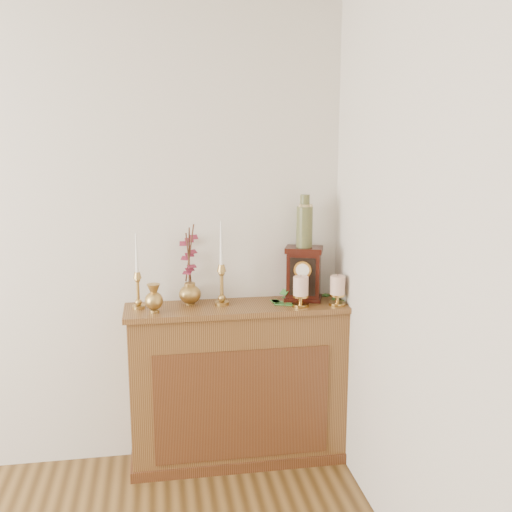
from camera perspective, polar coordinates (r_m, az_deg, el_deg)
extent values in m
cube|color=brown|center=(3.48, -1.69, -12.29)|extent=(1.20, 0.30, 0.90)
cube|color=brown|center=(3.37, -1.32, -14.02)|extent=(0.96, 0.01, 0.63)
cube|color=brown|center=(3.32, -1.74, -4.93)|extent=(1.24, 0.34, 0.03)
cube|color=brown|center=(3.67, -1.65, -18.30)|extent=(1.23, 0.33, 0.06)
cylinder|color=#AF8E46|center=(3.31, -11.12, -4.77)|extent=(0.07, 0.07, 0.02)
sphere|color=#AF8E46|center=(3.31, -11.14, -4.34)|extent=(0.04, 0.04, 0.04)
cylinder|color=#AF8E46|center=(3.29, -11.18, -3.33)|extent=(0.02, 0.02, 0.12)
sphere|color=#AF8E46|center=(3.28, -11.22, -2.24)|extent=(0.03, 0.03, 0.03)
cone|color=#AF8E46|center=(3.27, -11.24, -1.80)|extent=(0.04, 0.04, 0.03)
cone|color=white|center=(3.25, -11.32, 0.27)|extent=(0.02, 0.02, 0.22)
cylinder|color=#AF8E46|center=(3.32, -3.27, -4.51)|extent=(0.08, 0.08, 0.02)
sphere|color=#AF8E46|center=(3.31, -3.27, -4.02)|extent=(0.04, 0.04, 0.04)
cylinder|color=#AF8E46|center=(3.30, -3.29, -2.88)|extent=(0.02, 0.02, 0.14)
sphere|color=#AF8E46|center=(3.28, -3.30, -1.64)|extent=(0.04, 0.04, 0.04)
cone|color=#AF8E46|center=(3.27, -3.31, -1.15)|extent=(0.05, 0.05, 0.04)
cone|color=white|center=(3.25, -3.34, 1.20)|extent=(0.02, 0.02, 0.24)
cylinder|color=#AF8E46|center=(3.22, -9.66, -5.21)|extent=(0.05, 0.05, 0.02)
sphere|color=#AF8E46|center=(3.20, -9.69, -4.23)|extent=(0.10, 0.10, 0.10)
cone|color=#AF8E46|center=(3.18, -9.73, -3.08)|extent=(0.07, 0.07, 0.05)
cylinder|color=#AF8E46|center=(3.35, -6.29, -4.50)|extent=(0.05, 0.05, 0.01)
ellipsoid|color=#AF8E46|center=(3.34, -6.31, -3.63)|extent=(0.12, 0.12, 0.11)
cylinder|color=#AF8E46|center=(3.33, -6.33, -2.75)|extent=(0.06, 0.06, 0.02)
cylinder|color=#472819|center=(3.30, -6.45, -0.20)|extent=(0.03, 0.08, 0.29)
cylinder|color=#472819|center=(3.30, -6.39, 0.03)|extent=(0.01, 0.06, 0.32)
cylinder|color=#472819|center=(3.30, -6.34, 0.25)|extent=(0.05, 0.11, 0.34)
cylinder|color=#B58A3F|center=(3.30, 4.26, -4.67)|extent=(0.09, 0.09, 0.02)
cylinder|color=#B58A3F|center=(3.29, 4.27, -4.21)|extent=(0.02, 0.02, 0.04)
cylinder|color=#B58A3F|center=(3.28, 4.27, -3.81)|extent=(0.09, 0.09, 0.01)
cylinder|color=beige|center=(3.27, 4.29, -2.86)|extent=(0.08, 0.08, 0.10)
cylinder|color=#472819|center=(3.26, 4.30, -1.89)|extent=(0.00, 0.00, 0.01)
cylinder|color=#B58A3F|center=(3.34, 7.73, -4.53)|extent=(0.09, 0.09, 0.02)
cylinder|color=#B58A3F|center=(3.33, 7.74, -4.07)|extent=(0.02, 0.02, 0.04)
cylinder|color=#B58A3F|center=(3.33, 7.75, -3.68)|extent=(0.09, 0.09, 0.01)
cylinder|color=beige|center=(3.31, 7.78, -2.75)|extent=(0.08, 0.08, 0.10)
cylinder|color=#472819|center=(3.30, 7.80, -1.80)|extent=(0.00, 0.00, 0.01)
cube|color=#2D6526|center=(3.45, 2.26, -4.00)|extent=(0.06, 0.07, 0.00)
cube|color=#2D6526|center=(3.37, 6.93, -4.45)|extent=(0.06, 0.06, 0.00)
cube|color=#2D6526|center=(3.42, 7.24, -4.19)|extent=(0.07, 0.07, 0.00)
cube|color=#2D6526|center=(3.42, 8.61, -4.27)|extent=(0.07, 0.07, 0.00)
cube|color=#2D6526|center=(3.37, 5.44, -4.43)|extent=(0.06, 0.06, 0.00)
cube|color=#2D6526|center=(3.34, 3.44, -4.54)|extent=(0.07, 0.07, 0.00)
cube|color=#2D6526|center=(3.42, 3.73, -4.12)|extent=(0.04, 0.05, 0.00)
cube|color=#2D6526|center=(3.42, 1.79, -4.11)|extent=(0.07, 0.06, 0.00)
cube|color=#2D6526|center=(3.33, 3.69, -4.55)|extent=(0.07, 0.07, 0.00)
cube|color=#2D6526|center=(3.43, 3.58, -4.11)|extent=(0.07, 0.06, 0.00)
cube|color=#2D6526|center=(3.50, 7.45, -3.86)|extent=(0.06, 0.06, 0.00)
cube|color=#2D6526|center=(3.45, 7.22, -4.07)|extent=(0.06, 0.05, 0.00)
cube|color=#2D6526|center=(3.43, 2.64, -4.08)|extent=(0.06, 0.07, 0.00)
cube|color=#2D6526|center=(3.38, 2.71, -3.47)|extent=(0.05, 0.06, 0.03)
cube|color=#2D6526|center=(3.33, 4.01, -3.34)|extent=(0.05, 0.06, 0.03)
cube|color=#2D6526|center=(3.45, 8.23, -3.07)|extent=(0.05, 0.06, 0.03)
cube|color=black|center=(3.43, 4.53, -4.00)|extent=(0.24, 0.20, 0.02)
cube|color=black|center=(3.40, 4.56, -1.84)|extent=(0.21, 0.18, 0.27)
cube|color=black|center=(3.37, 4.60, 0.61)|extent=(0.24, 0.20, 0.03)
cube|color=black|center=(3.34, 4.46, -2.00)|extent=(0.14, 0.05, 0.21)
cylinder|color=gold|center=(3.32, 4.46, -1.33)|extent=(0.10, 0.04, 0.10)
cylinder|color=silver|center=(3.32, 4.46, -1.33)|extent=(0.07, 0.03, 0.07)
sphere|color=gold|center=(3.36, 4.45, -3.17)|extent=(0.03, 0.03, 0.03)
cylinder|color=#1A3528|center=(3.35, 4.64, 2.78)|extent=(0.09, 0.09, 0.23)
cylinder|color=#1A3528|center=(3.33, 4.67, 5.20)|extent=(0.05, 0.05, 0.08)
cylinder|color=tan|center=(3.33, 4.67, 4.80)|extent=(0.06, 0.06, 0.02)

